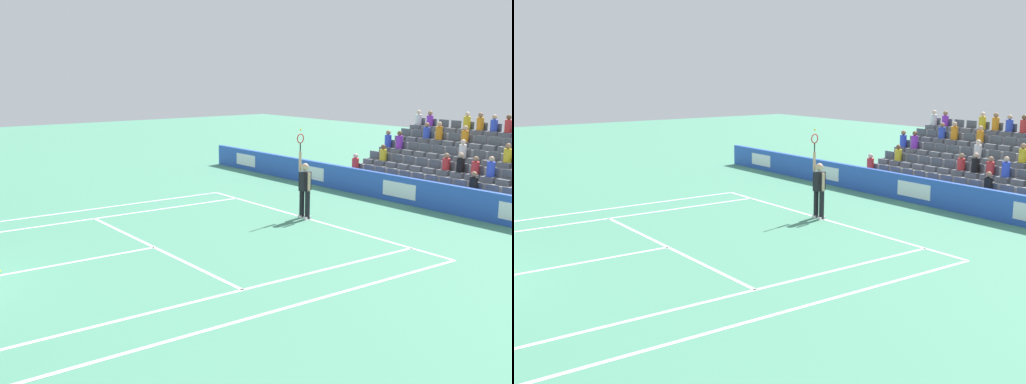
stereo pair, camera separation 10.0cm
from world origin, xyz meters
The scene contains 11 objects.
line_baseline centered at (0.00, -11.89, 0.00)m, with size 10.97×0.10×0.01m, color white.
line_service centered at (0.00, -6.40, 0.00)m, with size 8.23×0.10×0.01m, color white.
line_centre_service centered at (0.00, -3.20, 0.00)m, with size 0.10×6.40×0.01m, color white.
line_singles_sideline_left centered at (4.12, -5.95, 0.00)m, with size 0.10×11.89×0.01m, color white.
line_singles_sideline_right centered at (-4.12, -5.95, 0.00)m, with size 0.10×11.89×0.01m, color white.
line_doubles_sideline_left centered at (5.49, -5.95, 0.00)m, with size 0.10×11.89×0.01m, color white.
line_doubles_sideline_right centered at (-5.49, -5.95, 0.00)m, with size 0.10×11.89×0.01m, color white.
line_centre_mark centered at (0.00, -11.79, 0.00)m, with size 0.10×0.20×0.01m, color white.
sponsor_barrier centered at (0.00, -16.18, 0.48)m, with size 23.53×0.22×0.95m.
tennis_player centered at (0.22, -11.85, 0.99)m, with size 0.53×0.38×2.85m.
stadium_stand centered at (0.00, -19.74, 0.83)m, with size 7.44×4.75×3.04m.
Camera 1 is at (-14.73, 1.02, 4.67)m, focal length 44.28 mm.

